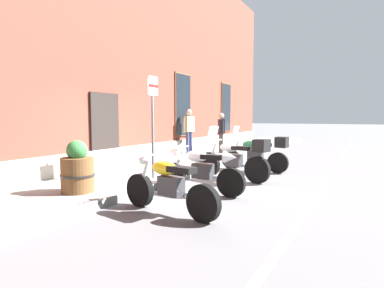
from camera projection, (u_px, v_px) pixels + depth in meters
The scene contains 12 objects.
ground_plane at pixel (181, 181), 8.27m from camera, with size 140.00×140.00×0.00m, color #4C4C4F.
sidewalk at pixel (140, 174), 8.86m from camera, with size 32.78×2.55×0.16m, color slate.
lane_stripe at pixel (315, 196), 6.74m from camera, with size 32.78×0.12×0.01m, color silver.
brick_pub_facade at pixel (34, 41), 10.52m from camera, with size 26.78×5.95×8.13m.
motorcycle_yellow_naked at pixel (168, 186), 5.50m from camera, with size 0.66×2.04×0.96m.
motorcycle_white_sport at pixel (198, 167), 7.01m from camera, with size 0.62×2.02×1.04m.
motorcycle_silver_touring at pixel (236, 158), 8.38m from camera, with size 0.81×2.13×1.38m.
motorcycle_green_touring at pixel (258, 153), 9.73m from camera, with size 0.62×2.08×1.34m.
pedestrian_tan_coat at pixel (189, 129), 12.90m from camera, with size 0.57×0.30×1.75m.
pedestrian_dark_jacket at pixel (221, 131), 13.31m from camera, with size 0.56×0.48×1.61m.
parking_sign at pixel (153, 112), 7.74m from camera, with size 0.36×0.07×2.44m.
barrel_planter at pixel (77, 170), 6.39m from camera, with size 0.66×0.66×1.02m.
Camera 1 is at (-7.04, -4.13, 1.63)m, focal length 30.75 mm.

